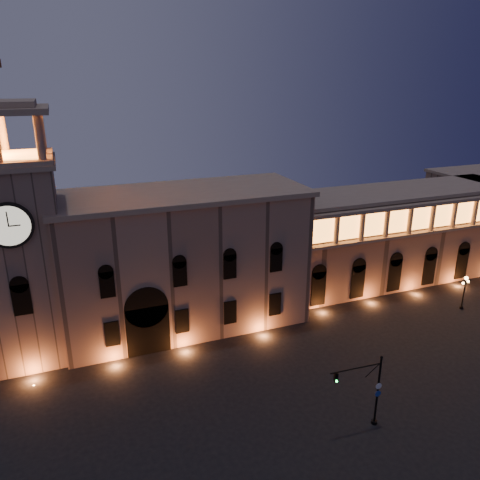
# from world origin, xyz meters

# --- Properties ---
(ground) EXTENTS (160.00, 160.00, 0.00)m
(ground) POSITION_xyz_m (0.00, 0.00, 0.00)
(ground) COLOR black
(ground) RESTS_ON ground
(government_building) EXTENTS (30.80, 12.80, 17.60)m
(government_building) POSITION_xyz_m (-2.08, 21.93, 8.77)
(government_building) COLOR #8E6E5C
(government_building) RESTS_ON ground
(clock_tower) EXTENTS (9.80, 9.80, 32.40)m
(clock_tower) POSITION_xyz_m (-20.50, 20.98, 12.50)
(clock_tower) COLOR #8E6E5C
(clock_tower) RESTS_ON ground
(colonnade_wing) EXTENTS (40.60, 11.50, 14.50)m
(colonnade_wing) POSITION_xyz_m (32.00, 23.92, 7.33)
(colonnade_wing) COLOR #886957
(colonnade_wing) RESTS_ON ground
(traffic_light) EXTENTS (5.33, 0.66, 7.31)m
(traffic_light) POSITION_xyz_m (8.45, -3.14, 3.84)
(traffic_light) COLOR black
(traffic_light) RESTS_ON ground
(street_lamp_near) EXTENTS (1.68, 0.59, 4.89)m
(street_lamp_near) POSITION_xyz_m (34.70, 11.59, 2.92)
(street_lamp_near) COLOR black
(street_lamp_near) RESTS_ON ground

